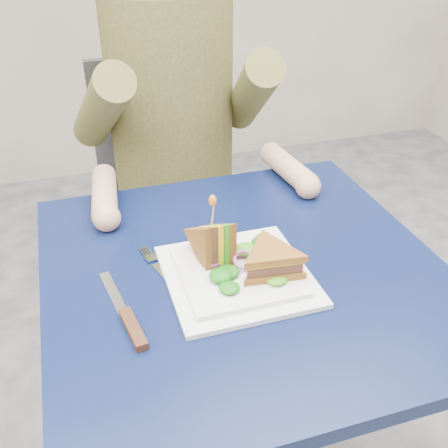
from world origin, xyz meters
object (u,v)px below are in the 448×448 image
object	(u,v)px
table	(244,299)
diner	(172,81)
sandwich_flat	(271,261)
fork	(162,272)
chair	(170,187)
sandwich_upright	(213,244)
knife	(129,322)
plate	(237,274)

from	to	relation	value
table	diner	xyz separation A→B (m)	(-0.00, 0.59, 0.26)
diner	sandwich_flat	bearing A→B (deg)	-87.25
fork	chair	bearing A→B (deg)	77.14
sandwich_upright	knife	distance (m)	0.21
sandwich_upright	chair	bearing A→B (deg)	85.29
chair	sandwich_flat	distance (m)	0.79
plate	fork	xyz separation A→B (m)	(-0.13, 0.06, -0.01)
diner	sandwich_upright	bearing A→B (deg)	-95.63
chair	sandwich_upright	world-z (taller)	chair
diner	sandwich_upright	xyz separation A→B (m)	(-0.06, -0.57, -0.13)
chair	diner	xyz separation A→B (m)	(-0.00, -0.11, 0.37)
sandwich_upright	fork	bearing A→B (deg)	173.48
fork	knife	xyz separation A→B (m)	(-0.08, -0.12, 0.00)
sandwich_upright	knife	world-z (taller)	sandwich_upright
diner	fork	size ratio (longest dim) A/B	4.20
diner	knife	size ratio (longest dim) A/B	3.37
chair	sandwich_flat	bearing A→B (deg)	-87.65
table	knife	world-z (taller)	knife
sandwich_flat	fork	world-z (taller)	sandwich_flat
table	plate	size ratio (longest dim) A/B	2.88
chair	knife	bearing A→B (deg)	-106.38
table	diner	size ratio (longest dim) A/B	1.01
sandwich_flat	knife	xyz separation A→B (m)	(-0.26, -0.04, -0.04)
diner	plate	distance (m)	0.64
diner	fork	world-z (taller)	diner
table	knife	xyz separation A→B (m)	(-0.23, -0.09, 0.09)
table	chair	distance (m)	0.71
chair	sandwich_upright	distance (m)	0.73
diner	sandwich_flat	world-z (taller)	diner
table	plate	world-z (taller)	plate
sandwich_upright	table	bearing A→B (deg)	-17.05
sandwich_flat	fork	bearing A→B (deg)	156.32
diner	sandwich_upright	world-z (taller)	diner
diner	knife	world-z (taller)	diner
chair	knife	size ratio (longest dim) A/B	4.21
knife	fork	bearing A→B (deg)	56.45
sandwich_upright	fork	world-z (taller)	sandwich_upright
plate	sandwich_upright	world-z (taller)	sandwich_upright
plate	chair	bearing A→B (deg)	88.12
sandwich_flat	sandwich_upright	bearing A→B (deg)	141.34
sandwich_flat	knife	distance (m)	0.27
knife	sandwich_flat	bearing A→B (deg)	8.34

